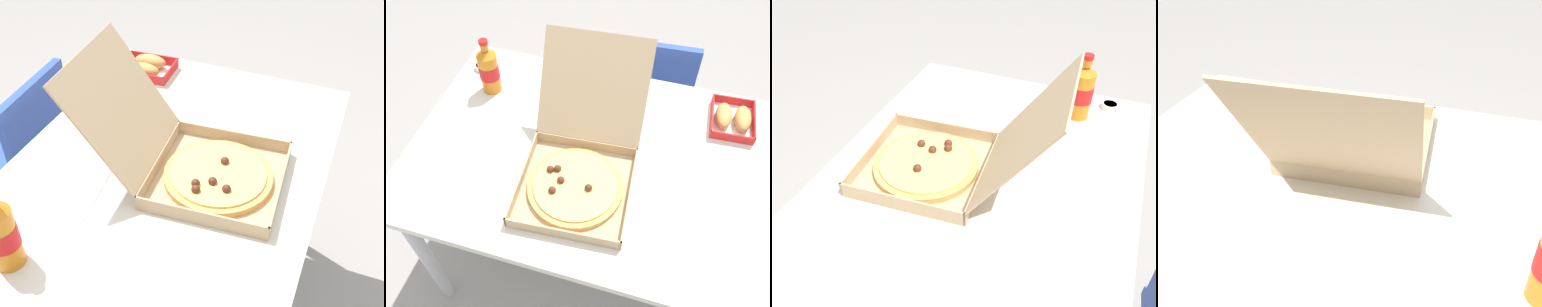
# 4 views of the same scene
# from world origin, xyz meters

# --- Properties ---
(ground_plane) EXTENTS (10.00, 10.00, 0.00)m
(ground_plane) POSITION_xyz_m (0.00, 0.00, 0.00)
(ground_plane) COLOR gray
(dining_table) EXTENTS (1.20, 0.86, 0.75)m
(dining_table) POSITION_xyz_m (0.00, 0.00, 0.67)
(dining_table) COLOR silver
(dining_table) RESTS_ON ground_plane
(chair) EXTENTS (0.42, 0.42, 0.83)m
(chair) POSITION_xyz_m (0.13, 0.67, 0.48)
(chair) COLOR #2D4CAD
(chair) RESTS_ON ground_plane
(pizza_box_open) EXTENTS (0.39, 0.57, 0.34)m
(pizza_box_open) POSITION_xyz_m (0.00, -0.10, 0.80)
(pizza_box_open) COLOR tan
(pizza_box_open) RESTS_ON dining_table
(bread_side_box) EXTENTS (0.16, 0.20, 0.06)m
(bread_side_box) POSITION_xyz_m (0.46, 0.28, 0.78)
(bread_side_box) COLOR white
(bread_side_box) RESTS_ON dining_table
(cola_bottle) EXTENTS (0.07, 0.07, 0.22)m
(cola_bottle) POSITION_xyz_m (-0.43, 0.20, 0.85)
(cola_bottle) COLOR orange
(cola_bottle) RESTS_ON dining_table
(paper_menu) EXTENTS (0.23, 0.18, 0.00)m
(paper_menu) POSITION_xyz_m (-0.17, 0.20, 0.75)
(paper_menu) COLOR white
(paper_menu) RESTS_ON dining_table
(dipping_sauce_cup) EXTENTS (0.06, 0.06, 0.02)m
(dipping_sauce_cup) POSITION_xyz_m (-0.52, 0.30, 0.76)
(dipping_sauce_cup) COLOR white
(dipping_sauce_cup) RESTS_ON dining_table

